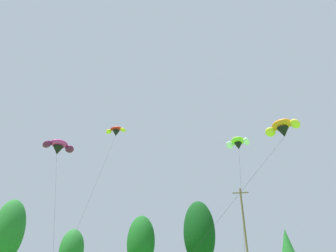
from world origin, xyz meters
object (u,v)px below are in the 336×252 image
parafoil_kite_high_magenta (58,147)px  parafoil_kite_far_lime_white (238,143)px  parafoil_kite_mid_orange (283,128)px  parafoil_kite_low_red_yellow (116,131)px  utility_pole (245,234)px

parafoil_kite_high_magenta → parafoil_kite_far_lime_white: 19.24m
parafoil_kite_mid_orange → parafoil_kite_low_red_yellow: parafoil_kite_low_red_yellow is taller
parafoil_kite_far_lime_white → parafoil_kite_low_red_yellow: size_ratio=0.71×
parafoil_kite_far_lime_white → parafoil_kite_low_red_yellow: parafoil_kite_low_red_yellow is taller
parafoil_kite_high_magenta → parafoil_kite_mid_orange: (23.70, 1.56, 0.60)m
utility_pole → parafoil_kite_mid_orange: (4.21, -13.99, 8.39)m
parafoil_kite_mid_orange → parafoil_kite_low_red_yellow: 20.18m
parafoil_kite_high_magenta → parafoil_kite_far_lime_white: size_ratio=1.10×
parafoil_kite_high_magenta → parafoil_kite_low_red_yellow: parafoil_kite_low_red_yellow is taller
utility_pole → parafoil_kite_high_magenta: parafoil_kite_high_magenta is taller
parafoil_kite_high_magenta → utility_pole: bearing=38.6°
parafoil_kite_mid_orange → parafoil_kite_low_red_yellow: (-19.49, 3.89, 3.51)m
parafoil_kite_far_lime_white → parafoil_kite_low_red_yellow: (-14.97, 4.19, 4.88)m
parafoil_kite_low_red_yellow → parafoil_kite_high_magenta: bearing=-127.7°
parafoil_kite_far_lime_white → parafoil_kite_high_magenta: bearing=-176.2°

